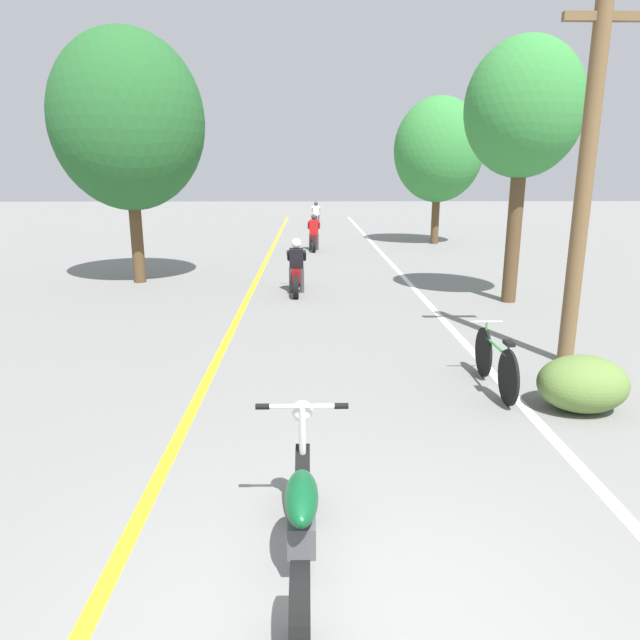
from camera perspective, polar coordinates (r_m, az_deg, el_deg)
ground_plane at (r=4.13m, az=2.81°, el=-29.13°), size 120.00×120.00×0.00m
lane_stripe_center at (r=15.92m, az=-6.38°, el=3.99°), size 0.14×48.00×0.01m
lane_stripe_edge at (r=16.08m, az=8.60°, el=4.02°), size 0.14×48.00×0.01m
utility_pole at (r=9.32m, az=25.02°, el=13.07°), size 1.10×0.24×5.52m
roadside_tree_right_near at (r=13.61m, az=19.73°, el=19.13°), size 2.53×2.28×5.67m
roadside_tree_right_far at (r=24.66m, az=11.78°, el=16.29°), size 3.63×3.27×5.90m
roadside_tree_left at (r=16.10m, az=-18.68°, el=18.27°), size 3.89×3.50×6.39m
roadside_bush at (r=7.75m, az=24.78°, el=-5.80°), size 1.10×0.88×0.70m
motorcycle_foreground at (r=4.36m, az=-1.83°, el=-19.30°), size 0.73×2.16×1.09m
motorcycle_rider_lead at (r=14.12m, az=-2.36°, el=4.84°), size 0.50×2.03×1.33m
motorcycle_rider_mid at (r=22.21m, az=-0.62°, el=8.34°), size 0.50×1.99×1.37m
motorcycle_rider_far at (r=32.40m, az=-0.40°, el=10.25°), size 0.50×2.20×1.37m
bicycle_parked at (r=8.06m, az=17.13°, el=-4.06°), size 0.44×1.77×0.84m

